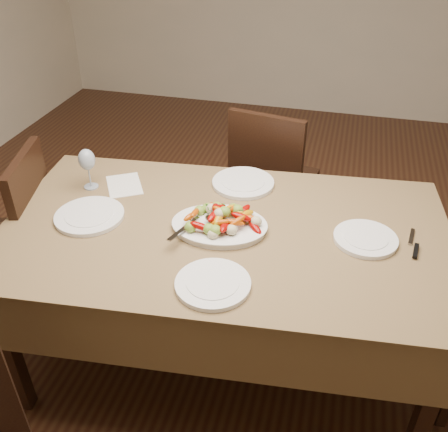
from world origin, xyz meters
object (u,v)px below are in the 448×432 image
serving_platter (219,227)px  plate_far (243,183)px  dining_table (224,297)px  plate_left (90,216)px  wine_glass (88,168)px  chair_far (275,179)px  plate_near (213,284)px  plate_right (365,239)px  chair_left (3,244)px

serving_platter → plate_far: 0.37m
dining_table → plate_far: bearing=90.3°
serving_platter → plate_left: 0.56m
plate_far → wine_glass: bearing=-163.7°
chair_far → wine_glass: (-0.75, -0.78, 0.39)m
dining_table → plate_near: size_ratio=6.85×
plate_right → plate_far: bearing=151.5°
dining_table → plate_left: bearing=-173.4°
chair_far → chair_left: (-1.17, -0.96, 0.00)m
plate_right → plate_near: (-0.51, -0.41, 0.00)m
plate_right → wine_glass: (-1.24, 0.11, 0.09)m
chair_left → wine_glass: 0.60m
plate_near → wine_glass: wine_glass is taller
dining_table → plate_right: plate_right is taller
serving_platter → plate_right: serving_platter is taller
plate_right → plate_near: 0.65m
plate_left → chair_left: bearing=174.3°
dining_table → chair_far: 0.95m
chair_left → plate_near: 1.24m
wine_glass → plate_left: bearing=-64.5°
chair_left → chair_far: bearing=114.1°
chair_far → chair_left: bearing=50.1°
serving_platter → plate_far: (0.01, 0.37, -0.00)m
chair_left → wine_glass: (0.43, 0.18, 0.39)m
chair_far → plate_right: bearing=130.1°
plate_right → chair_left: bearing=-177.6°
serving_platter → plate_right: size_ratio=1.51×
plate_left → plate_far: same height
wine_glass → plate_near: bearing=-35.2°
chair_left → serving_platter: size_ratio=2.51×
chair_far → serving_platter: size_ratio=2.51×
plate_left → plate_right: bearing=6.3°
chair_far → plate_near: chair_far is taller
dining_table → plate_near: (0.05, -0.35, 0.39)m
plate_left → wine_glass: size_ratio=1.42×
dining_table → serving_platter: serving_platter is taller
chair_left → plate_far: bearing=93.8°
chair_left → plate_left: (0.54, -0.05, 0.29)m
dining_table → chair_left: chair_left is taller
plate_right → wine_glass: size_ratio=1.22×
plate_left → plate_far: bearing=37.3°
serving_platter → plate_near: serving_platter is taller
chair_far → wine_glass: wine_glass is taller
chair_left → plate_far: 1.20m
chair_far → plate_left: (-0.64, -1.01, 0.29)m
chair_left → plate_left: 0.61m
chair_left → wine_glass: size_ratio=4.64×
plate_left → plate_right: 1.14m
serving_platter → wine_glass: 0.69m
dining_table → chair_left: 1.11m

